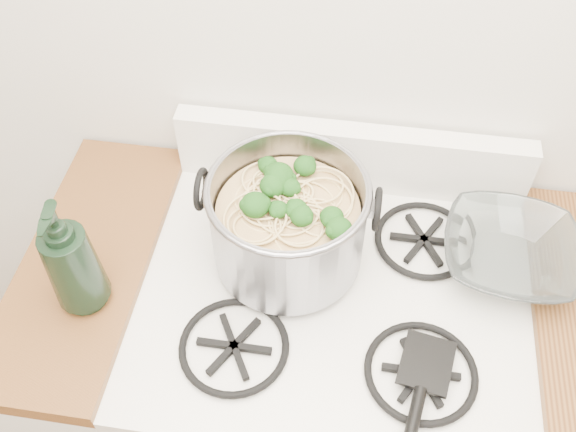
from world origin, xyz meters
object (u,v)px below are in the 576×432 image
(stock_pot, at_px, (288,224))
(gas_range, at_px, (324,394))
(glass_bowl, at_px, (507,258))
(spatula, at_px, (427,361))
(bottle, at_px, (69,258))

(stock_pot, bearing_deg, gas_range, -34.08)
(gas_range, height_order, glass_bowl, glass_bowl)
(spatula, height_order, glass_bowl, glass_bowl)
(stock_pot, bearing_deg, glass_bowl, 5.73)
(gas_range, bearing_deg, bottle, -169.02)
(gas_range, xyz_separation_m, stock_pot, (-0.10, 0.07, 0.58))
(stock_pot, relative_size, glass_bowl, 3.20)
(gas_range, xyz_separation_m, glass_bowl, (0.33, 0.11, 0.50))
(stock_pot, relative_size, bottle, 1.27)
(gas_range, xyz_separation_m, spatula, (0.18, -0.13, 0.50))
(stock_pot, distance_m, bottle, 0.40)
(glass_bowl, bearing_deg, gas_range, -161.13)
(spatula, distance_m, glass_bowl, 0.29)
(gas_range, relative_size, glass_bowl, 8.79)
(gas_range, relative_size, bottle, 3.50)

